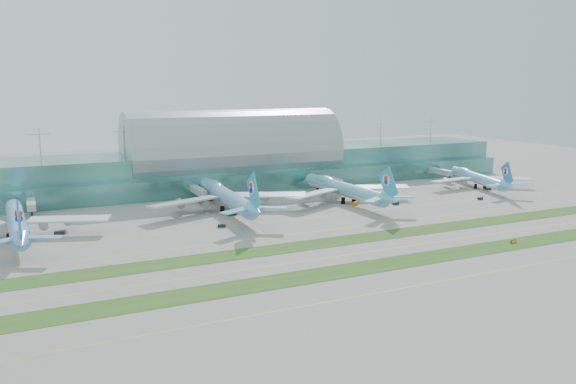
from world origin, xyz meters
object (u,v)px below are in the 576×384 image
airliner_d (477,177)px  taxiway_sign_east (513,241)px  airliner_c (344,188)px  terminal (234,161)px  airliner_a (17,221)px  airliner_b (226,195)px

airliner_d → taxiway_sign_east: airliner_d is taller
airliner_c → terminal: bearing=114.8°
terminal → taxiway_sign_east: size_ratio=117.85×
airliner_a → airliner_d: 233.64m
airliner_a → airliner_b: airliner_b is taller
terminal → airliner_a: (-111.30, -71.93, -7.74)m
terminal → airliner_a: terminal is taller
terminal → airliner_c: size_ratio=4.28×
terminal → airliner_d: bearing=-27.2°
airliner_b → taxiway_sign_east: size_ratio=29.25×
airliner_c → taxiway_sign_east: airliner_c is taller
airliner_a → airliner_d: (233.46, 9.06, -0.74)m
airliner_a → taxiway_sign_east: airliner_a is taller
terminal → airliner_c: (34.15, -65.22, -7.48)m
airliner_b → airliner_d: size_ratio=1.27×
terminal → airliner_d: size_ratio=5.11×
terminal → airliner_b: size_ratio=4.03×
airliner_a → airliner_c: 145.61m
airliner_b → taxiway_sign_east: airliner_b is taller
airliner_d → taxiway_sign_east: bearing=-111.6°
airliner_c → taxiway_sign_east: (18.45, -90.48, -6.15)m
airliner_b → airliner_d: 147.30m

